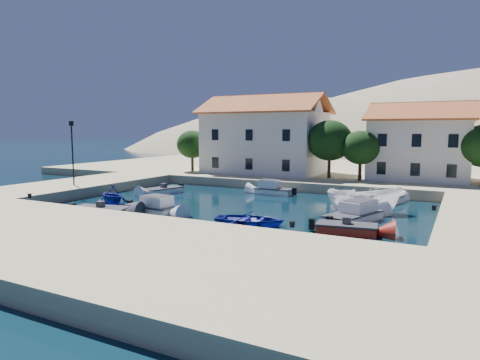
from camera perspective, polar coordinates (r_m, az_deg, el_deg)
name	(u,v)px	position (r m, az deg, el deg)	size (l,w,h in m)	color
ground	(168,232)	(27.53, -9.56, -6.83)	(400.00, 400.00, 0.00)	black
quay_south	(95,247)	(23.08, -18.72, -8.49)	(52.00, 12.00, 1.00)	tan
quay_west	(80,187)	(47.50, -20.61, -0.84)	(8.00, 20.00, 1.00)	tan
quay_north	(347,172)	(61.24, 14.08, 1.01)	(80.00, 36.00, 1.00)	tan
hills	(476,229)	(147.98, 28.91, -5.71)	(254.00, 176.00, 99.00)	tan
building_left	(265,133)	(54.06, 3.37, 6.24)	(14.70, 9.45, 9.70)	silver
building_mid	(420,141)	(50.45, 22.90, 4.87)	(10.50, 8.40, 8.30)	silver
trees	(343,144)	(48.19, 13.59, 4.69)	(37.30, 5.30, 6.45)	#382314
lamppost	(72,147)	(44.72, -21.46, 4.15)	(0.35, 0.25, 6.22)	black
bollards	(236,208)	(28.99, -0.52, -3.73)	(29.36, 9.56, 0.30)	black
motorboat_grey_sw	(101,211)	(34.00, -18.06, -3.97)	(4.56, 2.76, 1.25)	#38383E
cabin_cruiser_south	(152,207)	(33.60, -11.71, -3.58)	(4.42, 2.32, 1.60)	white
rowboat_south	(250,225)	(29.11, 1.31, -6.00)	(3.36, 4.70, 0.97)	navy
motorboat_red_se	(347,229)	(27.47, 14.02, -6.34)	(3.88, 2.16, 1.25)	maroon
cabin_cruiser_east	(353,215)	(31.03, 14.86, -4.53)	(3.47, 5.35, 1.60)	white
boat_east	(364,213)	(34.62, 16.20, -4.21)	(2.15, 5.70, 2.20)	white
motorboat_white_ne	(389,200)	(39.45, 19.21, -2.55)	(2.42, 3.46, 1.25)	white
rowboat_west	(113,203)	(39.15, -16.63, -2.97)	(2.93, 3.40, 1.79)	navy
motorboat_white_west	(164,191)	(43.66, -10.11, -1.42)	(2.63, 4.19, 1.25)	white
cabin_cruiser_north	(274,190)	(42.53, 4.52, -1.30)	(3.74, 1.61, 1.60)	white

